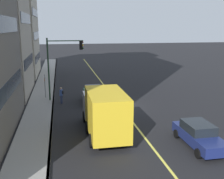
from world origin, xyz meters
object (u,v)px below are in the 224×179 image
object	(u,v)px
pedestrian_with_backpack	(61,94)
street_sign_post	(45,84)
car_navy	(199,135)
car_green	(94,94)
truck_yellow	(105,111)
traffic_light_mast	(61,59)

from	to	relation	value
pedestrian_with_backpack	street_sign_post	bearing A→B (deg)	37.46
pedestrian_with_backpack	car_navy	bearing A→B (deg)	-144.03
car_green	pedestrian_with_backpack	world-z (taller)	pedestrian_with_backpack
truck_yellow	traffic_light_mast	distance (m)	10.47
car_green	pedestrian_with_backpack	size ratio (longest dim) A/B	2.62
car_navy	traffic_light_mast	xyz separation A→B (m)	(12.80, 8.40, 3.58)
car_green	car_navy	bearing A→B (deg)	-155.62
truck_yellow	street_sign_post	size ratio (longest dim) A/B	2.63
car_navy	truck_yellow	size ratio (longest dim) A/B	0.67
pedestrian_with_backpack	street_sign_post	world-z (taller)	street_sign_post
truck_yellow	pedestrian_with_backpack	size ratio (longest dim) A/B	4.18
car_green	truck_yellow	bearing A→B (deg)	178.03
traffic_light_mast	street_sign_post	distance (m)	3.49
car_navy	traffic_light_mast	bearing A→B (deg)	33.28
truck_yellow	traffic_light_mast	bearing A→B (deg)	16.15
car_green	truck_yellow	size ratio (longest dim) A/B	0.63
car_green	street_sign_post	xyz separation A→B (m)	(2.24, 4.90, 0.72)
pedestrian_with_backpack	street_sign_post	size ratio (longest dim) A/B	0.63
traffic_light_mast	street_sign_post	world-z (taller)	traffic_light_mast
truck_yellow	street_sign_post	xyz separation A→B (m)	(10.85, 4.60, -0.16)
car_green	street_sign_post	world-z (taller)	street_sign_post
traffic_light_mast	car_green	bearing A→B (deg)	-109.96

